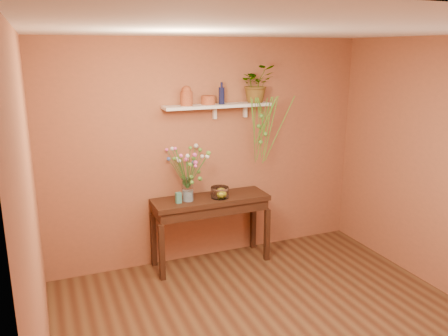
# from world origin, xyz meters

# --- Properties ---
(room) EXTENTS (4.04, 4.04, 2.70)m
(room) POSITION_xyz_m (0.00, 0.00, 1.35)
(room) COLOR brown
(room) RESTS_ON ground
(sideboard) EXTENTS (1.40, 0.45, 0.85)m
(sideboard) POSITION_xyz_m (-0.09, 1.76, 0.72)
(sideboard) COLOR #351910
(sideboard) RESTS_ON ground
(wall_shelf) EXTENTS (1.30, 0.24, 0.19)m
(wall_shelf) POSITION_xyz_m (0.06, 1.87, 1.92)
(wall_shelf) COLOR white
(wall_shelf) RESTS_ON room
(terracotta_jug) EXTENTS (0.15, 0.15, 0.23)m
(terracotta_jug) POSITION_xyz_m (-0.33, 1.88, 2.05)
(terracotta_jug) COLOR #AB5E31
(terracotta_jug) RESTS_ON wall_shelf
(terracotta_pot) EXTENTS (0.22, 0.22, 0.10)m
(terracotta_pot) POSITION_xyz_m (-0.05, 1.90, 1.99)
(terracotta_pot) COLOR #AB5E31
(terracotta_pot) RESTS_ON wall_shelf
(blue_bottle) EXTENTS (0.09, 0.09, 0.25)m
(blue_bottle) POSITION_xyz_m (0.09, 1.85, 2.04)
(blue_bottle) COLOR #111537
(blue_bottle) RESTS_ON wall_shelf
(spider_plant) EXTENTS (0.41, 0.35, 0.45)m
(spider_plant) POSITION_xyz_m (0.56, 1.89, 2.16)
(spider_plant) COLOR #48822C
(spider_plant) RESTS_ON wall_shelf
(plant_fronds) EXTENTS (0.64, 0.30, 0.82)m
(plant_fronds) POSITION_xyz_m (0.57, 1.72, 1.66)
(plant_fronds) COLOR #48822C
(plant_fronds) RESTS_ON wall_shelf
(glass_vase) EXTENTS (0.13, 0.13, 0.27)m
(glass_vase) POSITION_xyz_m (-0.38, 1.74, 0.96)
(glass_vase) COLOR white
(glass_vase) RESTS_ON sideboard
(bouquet) EXTENTS (0.44, 0.54, 0.52)m
(bouquet) POSITION_xyz_m (-0.34, 1.75, 1.31)
(bouquet) COLOR #386B28
(bouquet) RESTS_ON glass_vase
(glass_bowl) EXTENTS (0.22, 0.22, 0.13)m
(glass_bowl) POSITION_xyz_m (0.01, 1.71, 0.91)
(glass_bowl) COLOR white
(glass_bowl) RESTS_ON sideboard
(lemon) EXTENTS (0.09, 0.09, 0.09)m
(lemon) POSITION_xyz_m (0.02, 1.69, 0.90)
(lemon) COLOR yellow
(lemon) RESTS_ON glass_bowl
(carton) EXTENTS (0.07, 0.05, 0.13)m
(carton) POSITION_xyz_m (-0.50, 1.70, 0.91)
(carton) COLOR #2E6B86
(carton) RESTS_ON sideboard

